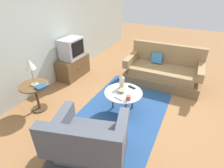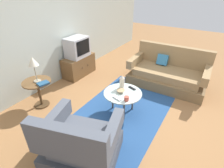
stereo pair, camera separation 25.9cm
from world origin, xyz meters
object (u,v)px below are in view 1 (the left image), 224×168
Objects in this scene: book at (41,87)px; vase at (122,82)px; tv_remote_dark at (132,87)px; tv_remote_silver at (119,98)px; couch at (163,72)px; bowl at (122,91)px; side_table at (36,92)px; armchair at (88,146)px; table_lamp at (30,66)px; television at (71,48)px; coffee_table at (123,94)px; mug at (129,98)px; tv_stand at (74,67)px.

vase is at bearing -42.41° from book.
tv_remote_dark is 0.46m from tv_remote_silver.
couch is 1.62m from bowl.
side_table is at bearing 120.04° from vase.
tv_remote_silver is at bearing 74.83° from armchair.
book reaches higher than tv_remote_dark.
table_lamp is 1.89× the size of vase.
bowl is at bearing -114.75° from television.
couch is 7.77× the size of book.
table_lamp is at bearing 114.11° from coffee_table.
coffee_table is 0.25m from vase.
table_lamp is 1.66m from tv_remote_silver.
television is 2.21m from mug.
coffee_table is 0.24m from tv_remote_dark.
couch is 2.52× the size of coffee_table.
television is 3.56× the size of tv_remote_dark.
table_lamp is 2.71× the size of tv_remote_silver.
television is 2.19× the size of vase.
table_lamp reaches higher than bowl.
tv_stand is at bearing -14.08° from tv_remote_silver.
armchair reaches higher than mug.
bowl is 0.23m from tv_remote_silver.
tv_remote_silver is (-0.22, -0.05, -0.01)m from bowl.
armchair is 2.73m from tv_stand.
armchair is 1.47m from tv_remote_dark.
mug is at bearing 81.11° from couch.
book is (-2.22, 1.75, 0.29)m from couch.
vase is at bearing 40.34° from mug.
couch is 2.96m from side_table.
tv_remote_silver is at bearing -57.55° from book.
television reaches higher than side_table.
table_lamp reaches higher than coffee_table.
mug is (-0.32, -0.28, -0.09)m from vase.
tv_stand is 1.58× the size of television.
side_table is at bearing 104.34° from book.
tv_remote_dark is (1.46, -0.05, 0.15)m from armchair.
side_table is 2.44× the size of book.
television is at bearing 10.45° from table_lamp.
armchair is at bearing -98.33° from book.
book reaches higher than bowl.
table_lamp is (-2.21, 1.92, 0.67)m from couch.
table_lamp is at bearing 114.39° from bowl.
vase is at bearing -111.18° from tv_stand.
mug reaches higher than bowl.
bowl is at bearing -114.69° from tv_stand.
tv_stand is at bearing 63.52° from mug.
tv_remote_silver is at bearing -163.69° from vase.
couch is 1.51m from vase.
couch is at bearing -14.83° from coffee_table.
bowl is at bearing 102.24° from coffee_table.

